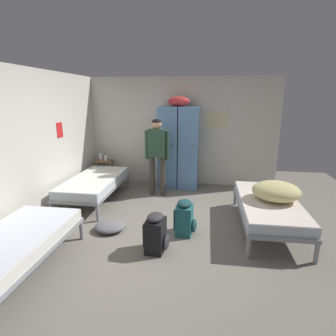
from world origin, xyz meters
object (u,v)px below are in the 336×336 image
lotion_bottle (105,157)px  clothes_pile_grey (110,226)px  backpack_teal (185,218)px  bed_left_rear (95,183)px  bed_left_front (10,247)px  water_bottle (100,156)px  locker_bank (179,146)px  shelf_unit (104,169)px  bed_right (268,206)px  bedding_heap (276,191)px  person_traveler (157,150)px  backpack_black (156,233)px

lotion_bottle → clothes_pile_grey: (0.92, -2.31, -0.58)m
lotion_bottle → backpack_teal: (2.10, -2.24, -0.39)m
bed_left_rear → clothes_pile_grey: bed_left_rear is taller
bed_left_front → clothes_pile_grey: bearing=59.4°
bed_left_front → water_bottle: (-0.33, 3.61, 0.28)m
locker_bank → shelf_unit: bearing=179.6°
bed_right → bed_left_front: same height
shelf_unit → lotion_bottle: 0.31m
bed_right → bedding_heap: bedding_heap is taller
bed_left_rear → backpack_teal: size_ratio=3.45×
locker_bank → lotion_bottle: locker_bank is taller
bed_right → bed_left_rear: same height
bed_right → backpack_teal: backpack_teal is taller
water_bottle → clothes_pile_grey: 2.66m
lotion_bottle → clothes_pile_grey: lotion_bottle is taller
locker_bank → water_bottle: (-1.90, 0.03, -0.31)m
shelf_unit → bedding_heap: size_ratio=0.78×
person_traveler → clothes_pile_grey: (-0.46, -1.70, -0.91)m
bed_right → water_bottle: bearing=151.6°
locker_bank → backpack_black: size_ratio=3.76×
bed_left_rear → backpack_black: backpack_black is taller
locker_bank → lotion_bottle: size_ratio=11.65×
bed_left_rear → water_bottle: water_bottle is taller
locker_bank → person_traveler: size_ratio=1.27×
bed_left_rear → bed_left_front: (0.00, -2.44, 0.00)m
backpack_teal → bed_left_rear: bearing=149.6°
water_bottle → backpack_black: bearing=-56.1°
bed_right → backpack_teal: 1.35m
bedding_heap → bed_left_front: bearing=-153.1°
bed_right → water_bottle: 4.04m
bed_right → bedding_heap: (0.09, -0.01, 0.26)m
bedding_heap → backpack_teal: 1.48m
bed_left_rear → locker_bank: bearing=35.8°
bedding_heap → backpack_black: 1.99m
shelf_unit → clothes_pile_grey: 2.56m
bedding_heap → clothes_pile_grey: bedding_heap is taller
bedding_heap → backpack_black: (-1.73, -0.91, -0.38)m
shelf_unit → bed_right: 3.95m
locker_bank → bed_right: locker_bank is taller
bedding_heap → lotion_bottle: bearing=151.8°
bed_right → lotion_bottle: 3.88m
shelf_unit → backpack_black: 3.36m
locker_bank → bed_left_rear: locker_bank is taller
bedding_heap → person_traveler: (-2.12, 1.27, 0.34)m
locker_bank → bed_left_front: bearing=-113.8°
bed_right → person_traveler: person_traveler is taller
person_traveler → locker_bank: bearing=58.7°
bedding_heap → locker_bank: bearing=132.4°
bed_left_front → water_bottle: 3.64m
lotion_bottle → shelf_unit: bearing=150.3°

